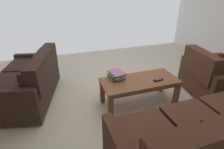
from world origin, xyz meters
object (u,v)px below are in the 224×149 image
loveseat_near (30,81)px  sofa_main (203,140)px  coffee_table (140,84)px  tv_remote (158,80)px  book_stack (116,75)px  armchair_side (213,77)px

loveseat_near → sofa_main: bearing=133.5°
coffee_table → tv_remote: 0.30m
loveseat_near → book_stack: bearing=160.9°
coffee_table → sofa_main: bearing=95.3°
tv_remote → loveseat_near: bearing=-21.4°
sofa_main → book_stack: size_ratio=5.74×
armchair_side → tv_remote: bearing=-2.4°
sofa_main → armchair_side: (-1.24, -1.08, -0.01)m
loveseat_near → armchair_side: (-3.03, 0.81, -0.01)m
sofa_main → book_stack: bearing=-72.6°
coffee_table → tv_remote: tv_remote is taller
sofa_main → tv_remote: 1.14m
sofa_main → armchair_side: sofa_main is taller
book_stack → tv_remote: bearing=153.6°
loveseat_near → coffee_table: loveseat_near is taller
book_stack → loveseat_near: bearing=-19.1°
sofa_main → armchair_side: 1.64m
armchair_side → book_stack: 1.72m
loveseat_near → book_stack: loveseat_near is taller
sofa_main → armchair_side: size_ratio=1.80×
coffee_table → armchair_side: (-1.35, 0.15, -0.02)m
loveseat_near → coffee_table: size_ratio=1.27×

